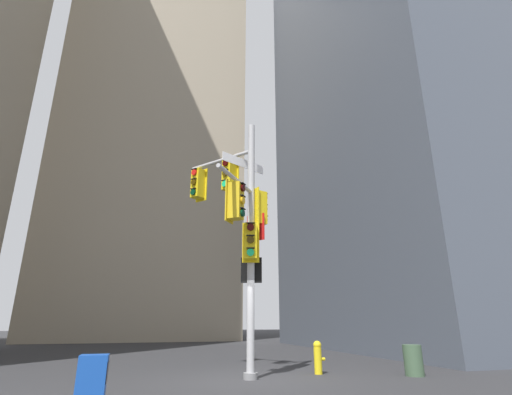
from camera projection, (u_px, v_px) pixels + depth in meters
name	position (u px, v px, depth m)	size (l,w,h in m)	color
ground	(250.00, 380.00, 9.72)	(120.00, 120.00, 0.00)	#2D2D30
building_tower_right	(418.00, 31.00, 27.77)	(16.50, 16.50, 43.39)	#4C5460
building_mid_block	(152.00, 155.00, 38.89)	(15.63, 15.63, 35.33)	tan
signal_pole_assembly	(239.00, 213.00, 11.19)	(2.24, 3.89, 7.32)	#B2B2B5
fire_hydrant	(318.00, 356.00, 10.83)	(0.33, 0.23, 0.89)	yellow
newspaper_box	(91.00, 385.00, 6.06)	(0.45, 0.36, 0.91)	#194CB2
trash_bin	(413.00, 360.00, 10.44)	(0.51, 0.51, 0.80)	#3F593F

